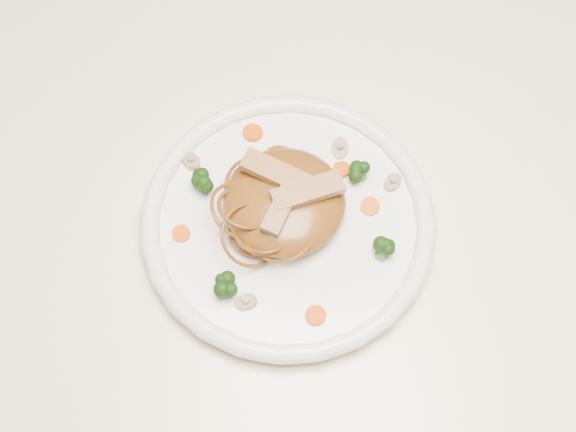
{
  "coord_description": "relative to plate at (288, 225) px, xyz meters",
  "views": [
    {
      "loc": [
        -0.06,
        -0.33,
        1.57
      ],
      "look_at": [
        -0.08,
        0.05,
        0.78
      ],
      "focal_mm": 52.73,
      "sensor_mm": 36.0,
      "label": 1
    }
  ],
  "objects": [
    {
      "name": "carrot_0",
      "position": [
        0.05,
        0.06,
        0.01
      ],
      "size": [
        0.02,
        0.02,
        0.0
      ],
      "primitive_type": "cylinder",
      "rotation": [
        0.0,
        0.0,
        -0.38
      ],
      "color": "#EA5308",
      "rests_on": "plate"
    },
    {
      "name": "ground",
      "position": [
        0.08,
        -0.05,
        -0.76
      ],
      "size": [
        4.0,
        4.0,
        0.0
      ],
      "primitive_type": "plane",
      "color": "#4F361B",
      "rests_on": "ground"
    },
    {
      "name": "table",
      "position": [
        0.08,
        -0.05,
        -0.11
      ],
      "size": [
        1.2,
        0.8,
        0.75
      ],
      "color": "white",
      "rests_on": "ground"
    },
    {
      "name": "broccoli_0",
      "position": [
        0.07,
        0.06,
        0.02
      ],
      "size": [
        0.03,
        0.03,
        0.03
      ],
      "primitive_type": null,
      "rotation": [
        0.0,
        0.0,
        -0.36
      ],
      "color": "#12340A",
      "rests_on": "plate"
    },
    {
      "name": "chicken_b",
      "position": [
        -0.01,
        0.03,
        0.05
      ],
      "size": [
        0.08,
        0.05,
        0.01
      ],
      "primitive_type": "cube",
      "rotation": [
        0.0,
        0.0,
        2.75
      ],
      "color": "#AC8451",
      "rests_on": "noodle_mound"
    },
    {
      "name": "carrot_1",
      "position": [
        -0.11,
        -0.02,
        0.01
      ],
      "size": [
        0.02,
        0.02,
        0.0
      ],
      "primitive_type": "cylinder",
      "rotation": [
        0.0,
        0.0,
        -0.15
      ],
      "color": "#EA5308",
      "rests_on": "plate"
    },
    {
      "name": "broccoli_2",
      "position": [
        -0.06,
        -0.08,
        0.02
      ],
      "size": [
        0.03,
        0.03,
        0.03
      ],
      "primitive_type": null,
      "rotation": [
        0.0,
        0.0,
        0.19
      ],
      "color": "#12340A",
      "rests_on": "plate"
    },
    {
      "name": "carrot_2",
      "position": [
        0.09,
        0.02,
        0.01
      ],
      "size": [
        0.03,
        0.03,
        0.0
      ],
      "primitive_type": "cylinder",
      "rotation": [
        0.0,
        0.0,
        0.32
      ],
      "color": "#EA5308",
      "rests_on": "plate"
    },
    {
      "name": "chicken_c",
      "position": [
        -0.01,
        -0.01,
        0.05
      ],
      "size": [
        0.04,
        0.06,
        0.01
      ],
      "primitive_type": "cube",
      "rotation": [
        0.0,
        0.0,
        4.36
      ],
      "color": "#AC8451",
      "rests_on": "noodle_mound"
    },
    {
      "name": "carrot_3",
      "position": [
        -0.05,
        0.1,
        0.01
      ],
      "size": [
        0.03,
        0.03,
        0.0
      ],
      "primitive_type": "cylinder",
      "rotation": [
        0.0,
        0.0,
        0.26
      ],
      "color": "#EA5308",
      "rests_on": "plate"
    },
    {
      "name": "noodle_mound",
      "position": [
        -0.0,
        0.01,
        0.03
      ],
      "size": [
        0.16,
        0.16,
        0.04
      ],
      "primitive_type": "ellipsoid",
      "rotation": [
        0.0,
        0.0,
        0.27
      ],
      "color": "brown",
      "rests_on": "plate"
    },
    {
      "name": "mushroom_2",
      "position": [
        -0.11,
        0.06,
        0.01
      ],
      "size": [
        0.03,
        0.03,
        0.01
      ],
      "primitive_type": "cylinder",
      "rotation": [
        0.0,
        0.0,
        -0.86
      ],
      "color": "tan",
      "rests_on": "plate"
    },
    {
      "name": "mushroom_0",
      "position": [
        -0.04,
        -0.09,
        0.01
      ],
      "size": [
        0.03,
        0.03,
        0.01
      ],
      "primitive_type": "cylinder",
      "rotation": [
        0.0,
        0.0,
        0.29
      ],
      "color": "tan",
      "rests_on": "plate"
    },
    {
      "name": "mushroom_3",
      "position": [
        0.05,
        0.09,
        0.01
      ],
      "size": [
        0.03,
        0.03,
        0.01
      ],
      "primitive_type": "cylinder",
      "rotation": [
        0.0,
        0.0,
        1.6
      ],
      "color": "tan",
      "rests_on": "plate"
    },
    {
      "name": "chicken_a",
      "position": [
        0.02,
        0.01,
        0.05
      ],
      "size": [
        0.08,
        0.05,
        0.01
      ],
      "primitive_type": "cube",
      "rotation": [
        0.0,
        0.0,
        0.4
      ],
      "color": "#AC8451",
      "rests_on": "noodle_mound"
    },
    {
      "name": "carrot_4",
      "position": [
        0.03,
        -0.1,
        0.01
      ],
      "size": [
        0.02,
        0.02,
        0.0
      ],
      "primitive_type": "cylinder",
      "rotation": [
        0.0,
        0.0,
        0.09
      ],
      "color": "#EA5308",
      "rests_on": "plate"
    },
    {
      "name": "broccoli_3",
      "position": [
        0.1,
        -0.03,
        0.02
      ],
      "size": [
        0.03,
        0.03,
        0.03
      ],
      "primitive_type": null,
      "rotation": [
        0.0,
        0.0,
        0.23
      ],
      "color": "#12340A",
      "rests_on": "plate"
    },
    {
      "name": "broccoli_1",
      "position": [
        -0.09,
        0.03,
        0.02
      ],
      "size": [
        0.03,
        0.03,
        0.03
      ],
      "primitive_type": null,
      "rotation": [
        0.0,
        0.0,
        -0.09
      ],
      "color": "#12340A",
      "rests_on": "plate"
    },
    {
      "name": "plate",
      "position": [
        0.0,
        0.0,
        0.0
      ],
      "size": [
        0.34,
        0.34,
        0.02
      ],
      "primitive_type": "cylinder",
      "rotation": [
        0.0,
        0.0,
        0.13
      ],
      "color": "white",
      "rests_on": "table"
    },
    {
      "name": "mushroom_1",
      "position": [
        0.11,
        0.05,
        0.01
      ],
      "size": [
        0.03,
        0.03,
        0.01
      ],
      "primitive_type": "cylinder",
      "rotation": [
        0.0,
        0.0,
        0.99
      ],
      "color": "tan",
      "rests_on": "plate"
    }
  ]
}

